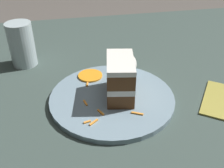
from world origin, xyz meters
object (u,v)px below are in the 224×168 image
at_px(plate, 112,98).
at_px(drinking_glass, 22,47).
at_px(cake_slice, 120,78).
at_px(cream_dollop, 128,64).
at_px(orange_garnish, 90,76).

height_order(plate, drinking_glass, drinking_glass).
relative_size(plate, cake_slice, 2.45).
xyz_separation_m(cake_slice, cream_dollop, (0.09, -0.04, -0.02)).
relative_size(cake_slice, drinking_glass, 0.95).
distance_m(orange_garnish, drinking_glass, 0.21).
bearing_deg(cake_slice, plate, 9.42).
xyz_separation_m(cake_slice, drinking_glass, (0.22, 0.22, -0.01)).
bearing_deg(cake_slice, cream_dollop, -104.20).
bearing_deg(drinking_glass, cake_slice, -134.21).
bearing_deg(orange_garnish, cream_dollop, -92.90).
distance_m(cake_slice, orange_garnish, 0.12).
bearing_deg(drinking_glass, cream_dollop, -115.81).
bearing_deg(orange_garnish, cake_slice, -149.72).
relative_size(cake_slice, cream_dollop, 2.16).
distance_m(plate, drinking_glass, 0.30).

